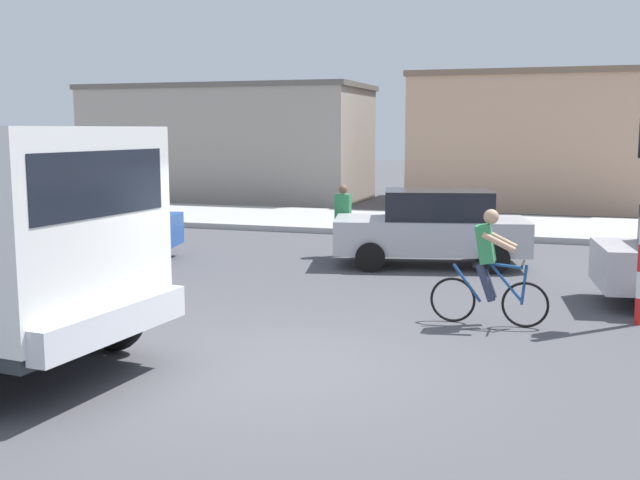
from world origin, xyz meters
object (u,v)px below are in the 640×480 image
(car_white_mid, at_px, (82,223))
(pedestrian_near_kerb, at_px, (343,219))
(cyclist, at_px, (489,267))
(car_red_near, at_px, (432,227))

(car_white_mid, distance_m, pedestrian_near_kerb, 5.78)
(cyclist, xyz_separation_m, car_red_near, (-1.62, 4.69, -0.05))
(pedestrian_near_kerb, bearing_deg, car_red_near, -15.83)
(car_white_mid, height_order, pedestrian_near_kerb, pedestrian_near_kerb)
(car_red_near, relative_size, pedestrian_near_kerb, 2.64)
(cyclist, height_order, car_red_near, cyclist)
(car_white_mid, bearing_deg, car_red_near, 12.37)
(cyclist, relative_size, car_white_mid, 0.41)
(cyclist, bearing_deg, pedestrian_near_kerb, 125.28)
(cyclist, distance_m, car_red_near, 4.97)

